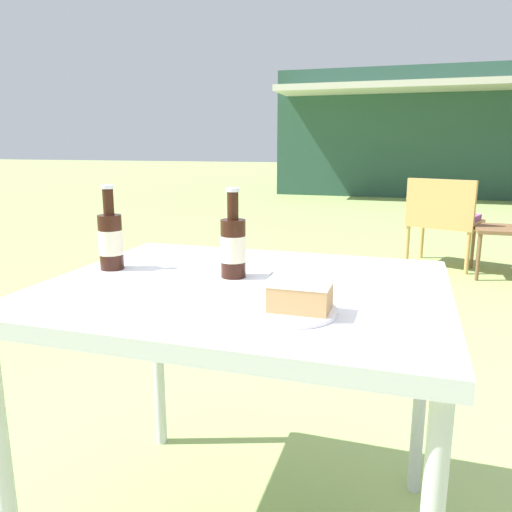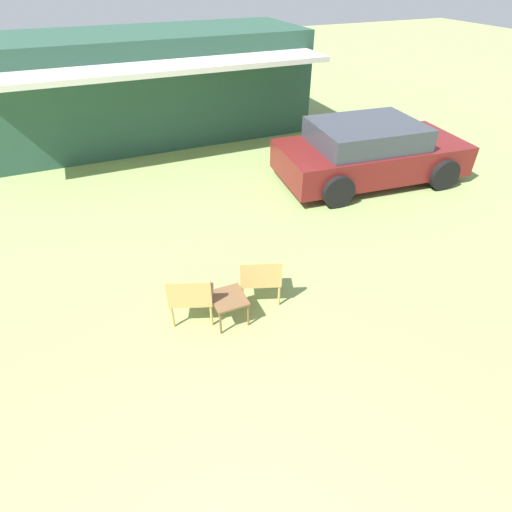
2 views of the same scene
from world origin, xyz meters
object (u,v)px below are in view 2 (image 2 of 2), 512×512
at_px(parked_car, 369,152).
at_px(wicker_chair_plain, 260,276).
at_px(wicker_chair_cushioned, 191,294).
at_px(garden_side_table, 229,300).

height_order(parked_car, wicker_chair_plain, parked_car).
bearing_deg(wicker_chair_cushioned, parked_car, -130.08).
bearing_deg(wicker_chair_cushioned, garden_side_table, 175.93).
height_order(parked_car, wicker_chair_cushioned, parked_car).
xyz_separation_m(parked_car, garden_side_table, (-4.46, -3.06, -0.28)).
relative_size(parked_car, wicker_chair_cushioned, 5.34).
height_order(wicker_chair_cushioned, garden_side_table, wicker_chair_cushioned).
bearing_deg(garden_side_table, wicker_chair_cushioned, 156.06).
height_order(parked_car, garden_side_table, parked_car).
xyz_separation_m(parked_car, wicker_chair_cushioned, (-4.93, -2.85, -0.18)).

